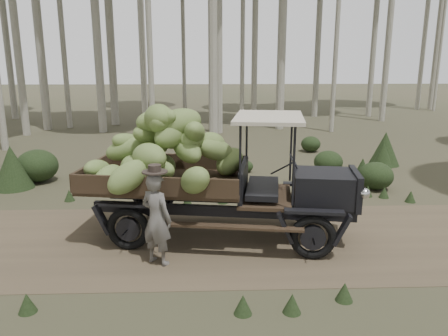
{
  "coord_description": "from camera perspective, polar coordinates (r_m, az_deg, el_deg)",
  "views": [
    {
      "loc": [
        -0.66,
        -8.22,
        3.55
      ],
      "look_at": [
        -0.35,
        0.24,
        1.45
      ],
      "focal_mm": 35.0,
      "sensor_mm": 36.0,
      "label": 1
    }
  ],
  "objects": [
    {
      "name": "undergrowth",
      "position": [
        9.74,
        -12.87,
        -4.74
      ],
      "size": [
        23.85,
        25.26,
        1.29
      ],
      "color": "#233319",
      "rests_on": "ground"
    },
    {
      "name": "ground",
      "position": [
        8.98,
        2.31,
        -9.39
      ],
      "size": [
        120.0,
        120.0,
        0.0
      ],
      "primitive_type": "plane",
      "color": "#473D2B",
      "rests_on": "ground"
    },
    {
      "name": "banana_truck",
      "position": [
        8.79,
        -4.68,
        1.2
      ],
      "size": [
        5.7,
        2.95,
        2.77
      ],
      "rotation": [
        0.0,
        0.0,
        -0.16
      ],
      "color": "black",
      "rests_on": "ground"
    },
    {
      "name": "farmer",
      "position": [
        7.79,
        -8.8,
        -6.46
      ],
      "size": [
        0.73,
        0.67,
        1.82
      ],
      "rotation": [
        0.0,
        0.0,
        2.57
      ],
      "color": "#5D5955",
      "rests_on": "ground"
    },
    {
      "name": "dirt_track",
      "position": [
        8.98,
        2.31,
        -9.36
      ],
      "size": [
        70.0,
        4.0,
        0.01
      ],
      "primitive_type": "cube",
      "color": "brown",
      "rests_on": "ground"
    }
  ]
}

